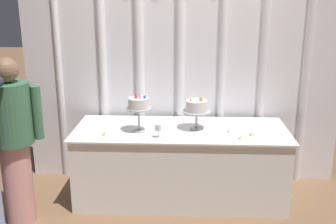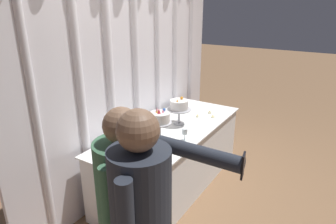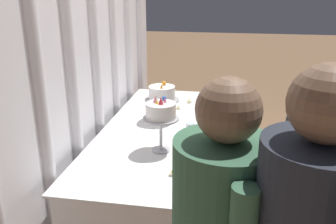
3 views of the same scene
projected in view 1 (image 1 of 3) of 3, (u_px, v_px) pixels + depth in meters
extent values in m
plane|color=#846042|center=(180.00, 201.00, 4.08)|extent=(24.00, 24.00, 0.00)
cube|color=white|center=(182.00, 58.00, 4.27)|extent=(3.42, 0.04, 2.75)
cylinder|color=white|center=(58.00, 57.00, 4.31)|extent=(0.07, 0.07, 2.75)
cylinder|color=white|center=(102.00, 57.00, 4.29)|extent=(0.09, 0.09, 2.75)
cylinder|color=white|center=(139.00, 58.00, 4.27)|extent=(0.10, 0.10, 2.75)
cylinder|color=white|center=(180.00, 58.00, 4.25)|extent=(0.09, 0.09, 2.75)
cylinder|color=white|center=(222.00, 58.00, 4.23)|extent=(0.08, 0.08, 2.75)
cylinder|color=white|center=(264.00, 58.00, 4.21)|extent=(0.08, 0.08, 2.75)
cylinder|color=white|center=(308.00, 59.00, 4.19)|extent=(0.08, 0.08, 2.75)
cube|color=white|center=(180.00, 164.00, 4.08)|extent=(2.06, 0.78, 0.73)
cube|color=white|center=(181.00, 129.00, 3.97)|extent=(2.11, 0.83, 0.01)
cylinder|color=#B2B2B7|center=(139.00, 131.00, 3.89)|extent=(0.12, 0.12, 0.01)
cylinder|color=#B2B2B7|center=(139.00, 120.00, 3.86)|extent=(0.02, 0.02, 0.21)
cylinder|color=#B2B2B7|center=(139.00, 108.00, 3.83)|extent=(0.24, 0.24, 0.01)
cylinder|color=white|center=(139.00, 103.00, 3.81)|extent=(0.20, 0.20, 0.10)
sphere|color=blue|center=(145.00, 97.00, 3.78)|extent=(0.03, 0.03, 0.03)
cone|color=pink|center=(139.00, 95.00, 3.82)|extent=(0.03, 0.03, 0.05)
cone|color=yellow|center=(137.00, 96.00, 3.81)|extent=(0.02, 0.02, 0.03)
cone|color=#DB333D|center=(136.00, 96.00, 3.78)|extent=(0.03, 0.03, 0.05)
cone|color=pink|center=(140.00, 97.00, 3.77)|extent=(0.02, 0.02, 0.03)
cylinder|color=#B2B2B7|center=(196.00, 128.00, 3.96)|extent=(0.12, 0.12, 0.01)
cylinder|color=#B2B2B7|center=(196.00, 120.00, 3.94)|extent=(0.03, 0.03, 0.16)
cylinder|color=#B2B2B7|center=(196.00, 111.00, 3.91)|extent=(0.28, 0.28, 0.01)
cylinder|color=white|center=(197.00, 106.00, 3.89)|extent=(0.21, 0.21, 0.11)
sphere|color=orange|center=(201.00, 99.00, 3.86)|extent=(0.03, 0.03, 0.03)
cone|color=orange|center=(191.00, 99.00, 3.87)|extent=(0.02, 0.02, 0.03)
cylinder|color=silver|center=(159.00, 138.00, 3.72)|extent=(0.06, 0.06, 0.00)
cylinder|color=silver|center=(159.00, 134.00, 3.71)|extent=(0.01, 0.01, 0.07)
cylinder|color=silver|center=(158.00, 127.00, 3.69)|extent=(0.06, 0.06, 0.06)
cylinder|color=beige|center=(104.00, 135.00, 3.78)|extent=(0.04, 0.04, 0.02)
sphere|color=#F9CC4C|center=(104.00, 133.00, 3.77)|extent=(0.01, 0.01, 0.01)
cylinder|color=beige|center=(229.00, 131.00, 3.86)|extent=(0.04, 0.04, 0.02)
sphere|color=#F9CC4C|center=(229.00, 130.00, 3.86)|extent=(0.01, 0.01, 0.01)
cylinder|color=beige|center=(240.00, 138.00, 3.70)|extent=(0.05, 0.05, 0.01)
sphere|color=#F9CC4C|center=(240.00, 136.00, 3.69)|extent=(0.01, 0.01, 0.01)
cylinder|color=beige|center=(251.00, 134.00, 3.78)|extent=(0.05, 0.05, 0.02)
sphere|color=#F9CC4C|center=(251.00, 132.00, 3.78)|extent=(0.01, 0.01, 0.01)
cylinder|color=#D6938E|center=(18.00, 183.00, 3.63)|extent=(0.32, 0.32, 0.77)
cylinder|color=#3D6B4C|center=(10.00, 113.00, 3.44)|extent=(0.45, 0.45, 0.54)
sphere|color=#846047|center=(5.00, 70.00, 3.33)|extent=(0.22, 0.22, 0.22)
cube|color=#664C84|center=(1.00, 116.00, 3.28)|extent=(0.04, 0.02, 0.34)
cylinder|color=#3D6B4C|center=(37.00, 113.00, 3.49)|extent=(0.08, 0.08, 0.47)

